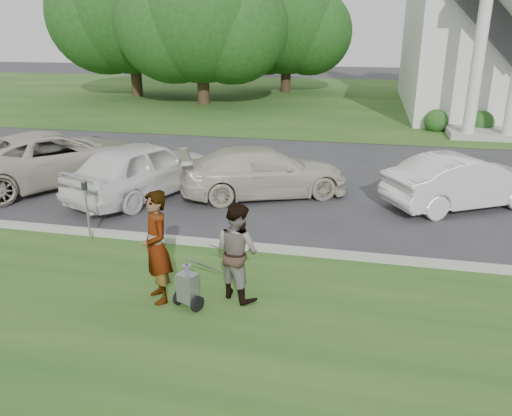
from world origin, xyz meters
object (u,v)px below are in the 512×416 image
(striping_cart, at_px, (188,288))
(parking_meter_near, at_px, (86,204))
(tree_far, at_px, (131,12))
(person_right, at_px, (237,252))
(car_a, at_px, (54,157))
(person_left, at_px, (157,248))
(church, at_px, (499,2))
(car_b, at_px, (144,169))
(tree_left, at_px, (201,19))
(car_c, at_px, (264,172))
(tree_back, at_px, (287,27))
(car_d, at_px, (464,181))

(striping_cart, bearing_deg, parking_meter_near, 166.42)
(striping_cart, bearing_deg, tree_far, 138.62)
(person_right, bearing_deg, car_a, -6.00)
(striping_cart, xyz_separation_m, person_left, (-0.58, 0.14, 0.62))
(person_left, bearing_deg, church, 118.88)
(parking_meter_near, xyz_separation_m, car_a, (-3.42, 3.93, -0.08))
(person_right, height_order, car_b, person_right)
(tree_left, relative_size, car_b, 2.25)
(person_right, bearing_deg, car_c, -51.06)
(person_right, distance_m, car_c, 5.84)
(tree_back, relative_size, striping_cart, 9.66)
(tree_left, bearing_deg, person_left, -73.55)
(tree_left, relative_size, tree_back, 1.11)
(striping_cart, bearing_deg, tree_left, 129.46)
(person_right, relative_size, car_d, 0.41)
(car_c, bearing_deg, person_left, 150.13)
(church, distance_m, car_b, 23.88)
(person_right, relative_size, car_a, 0.30)
(tree_back, distance_m, car_b, 26.74)
(person_left, height_order, person_right, person_left)
(tree_far, bearing_deg, parking_meter_near, -67.01)
(tree_back, bearing_deg, striping_cart, -83.55)
(person_left, relative_size, car_d, 0.46)
(tree_back, bearing_deg, person_left, -84.56)
(church, xyz_separation_m, car_b, (-12.68, -19.58, -5.14))
(tree_far, relative_size, striping_cart, 11.69)
(striping_cart, xyz_separation_m, car_b, (-3.29, 5.51, 0.43))
(striping_cart, bearing_deg, person_left, -171.57)
(tree_far, bearing_deg, car_b, -64.28)
(person_left, height_order, car_a, person_left)
(tree_far, height_order, car_a, tree_far)
(striping_cart, bearing_deg, person_right, 58.82)
(car_a, bearing_deg, car_c, -144.80)
(parking_meter_near, bearing_deg, tree_far, 112.99)
(tree_left, height_order, car_d, tree_left)
(church, bearing_deg, car_c, -116.65)
(striping_cart, xyz_separation_m, parking_meter_near, (-3.12, 2.22, 0.51))
(car_d, bearing_deg, tree_left, 6.28)
(tree_far, bearing_deg, person_right, -61.52)
(tree_left, relative_size, car_c, 2.24)
(parking_meter_near, bearing_deg, tree_back, 90.96)
(church, distance_m, person_right, 26.53)
(car_a, bearing_deg, parking_meter_near, 164.55)
(tree_left, xyz_separation_m, person_right, (8.33, -23.42, -4.24))
(tree_back, bearing_deg, car_a, -96.45)
(tree_left, height_order, car_c, tree_left)
(tree_left, relative_size, tree_far, 0.91)
(church, xyz_separation_m, striping_cart, (-9.40, -25.09, -5.57))
(tree_left, height_order, car_b, tree_left)
(church, height_order, tree_far, church)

